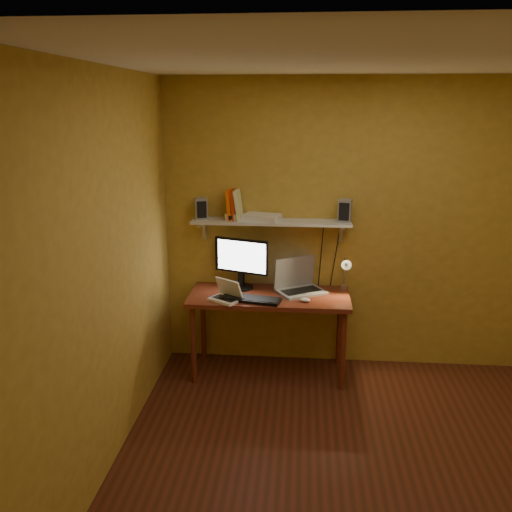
# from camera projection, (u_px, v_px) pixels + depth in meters

# --- Properties ---
(room) EXTENTS (3.44, 3.24, 2.64)m
(room) POSITION_uv_depth(u_px,v_px,m) (375.00, 284.00, 3.30)
(room) COLOR #552315
(room) RESTS_ON ground
(desk) EXTENTS (1.40, 0.60, 0.75)m
(desk) POSITION_uv_depth(u_px,v_px,m) (269.00, 304.00, 4.76)
(desk) COLOR maroon
(desk) RESTS_ON ground
(wall_shelf) EXTENTS (1.40, 0.25, 0.21)m
(wall_shelf) POSITION_uv_depth(u_px,v_px,m) (271.00, 222.00, 4.76)
(wall_shelf) COLOR silver
(wall_shelf) RESTS_ON room
(monitor) EXTENTS (0.49, 0.27, 0.46)m
(monitor) POSITION_uv_depth(u_px,v_px,m) (241.00, 261.00, 4.85)
(monitor) COLOR black
(monitor) RESTS_ON desk
(laptop) EXTENTS (0.49, 0.45, 0.30)m
(laptop) POSITION_uv_depth(u_px,v_px,m) (298.00, 283.00, 4.82)
(laptop) COLOR gray
(laptop) RESTS_ON desk
(netbook) EXTENTS (0.31, 0.29, 0.19)m
(netbook) POSITION_uv_depth(u_px,v_px,m) (227.00, 294.00, 4.61)
(netbook) COLOR white
(netbook) RESTS_ON desk
(keyboard) EXTENTS (0.53, 0.27, 0.03)m
(keyboard) POSITION_uv_depth(u_px,v_px,m) (251.00, 299.00, 4.60)
(keyboard) COLOR black
(keyboard) RESTS_ON desk
(mouse) EXTENTS (0.10, 0.08, 0.03)m
(mouse) POSITION_uv_depth(u_px,v_px,m) (305.00, 300.00, 4.57)
(mouse) COLOR white
(mouse) RESTS_ON desk
(desk_lamp) EXTENTS (0.09, 0.23, 0.38)m
(desk_lamp) POSITION_uv_depth(u_px,v_px,m) (345.00, 270.00, 4.75)
(desk_lamp) COLOR silver
(desk_lamp) RESTS_ON desk
(speaker_left) EXTENTS (0.13, 0.13, 0.19)m
(speaker_left) POSITION_uv_depth(u_px,v_px,m) (201.00, 209.00, 4.79)
(speaker_left) COLOR gray
(speaker_left) RESTS_ON wall_shelf
(speaker_right) EXTENTS (0.13, 0.13, 0.20)m
(speaker_right) POSITION_uv_depth(u_px,v_px,m) (345.00, 211.00, 4.68)
(speaker_right) COLOR gray
(speaker_right) RESTS_ON wall_shelf
(books) EXTENTS (0.14, 0.18, 0.27)m
(books) POSITION_uv_depth(u_px,v_px,m) (234.00, 205.00, 4.76)
(books) COLOR #ED5C11
(books) RESTS_ON wall_shelf
(shelf_camera) EXTENTS (0.11, 0.07, 0.06)m
(shelf_camera) POSITION_uv_depth(u_px,v_px,m) (231.00, 217.00, 4.72)
(shelf_camera) COLOR silver
(shelf_camera) RESTS_ON wall_shelf
(router) EXTENTS (0.36, 0.28, 0.05)m
(router) POSITION_uv_depth(u_px,v_px,m) (262.00, 217.00, 4.76)
(router) COLOR white
(router) RESTS_ON wall_shelf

